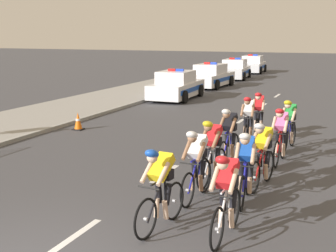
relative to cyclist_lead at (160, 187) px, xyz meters
The scene contains 19 objects.
sidewalk_slab 14.91m from the cyclist_lead, 127.41° to the left, with size 4.14×60.00×0.12m, color gray.
kerb_edge 13.80m from the cyclist_lead, 120.82° to the left, with size 0.16×60.00×0.13m, color #9E9E99.
lane_markings_centre 7.29m from the cyclist_lead, 99.82° to the left, with size 0.14×25.60×0.01m.
cyclist_lead is the anchor object (origin of this frame).
cyclist_second 1.18m from the cyclist_lead, ahead, with size 0.42×1.72×1.56m.
cyclist_third 1.66m from the cyclist_lead, 86.72° to the left, with size 0.42×1.72×1.56m.
cyclist_fourth 2.17m from the cyclist_lead, 60.46° to the left, with size 0.45×1.72×1.56m.
cyclist_fifth 2.83m from the cyclist_lead, 88.73° to the left, with size 0.45×1.72×1.56m.
cyclist_sixth 3.23m from the cyclist_lead, 68.57° to the left, with size 0.45×1.72×1.56m.
cyclist_seventh 4.58m from the cyclist_lead, 90.26° to the left, with size 0.43×1.72×1.56m.
cyclist_eighth 5.33m from the cyclist_lead, 76.76° to the left, with size 0.42×1.72×1.56m.
cyclist_ninth 7.05m from the cyclist_lead, 90.74° to the left, with size 0.45×1.72×1.56m.
cyclist_tenth 6.90m from the cyclist_lead, 79.93° to the left, with size 0.45×1.72×1.56m.
cyclist_eleventh 8.24m from the cyclist_lead, 90.07° to the left, with size 0.45×1.72×1.56m.
police_car_nearest 16.82m from the cyclist_lead, 110.63° to the left, with size 2.11×4.46×1.59m.
police_car_second 22.53m from the cyclist_lead, 105.26° to the left, with size 2.19×4.49×1.59m.
police_car_third 28.37m from the cyclist_lead, 102.06° to the left, with size 2.28×4.53×1.59m.
police_car_furthest 34.33m from the cyclist_lead, 99.94° to the left, with size 2.21×4.50×1.59m.
traffic_cone_mid 9.30m from the cyclist_lead, 132.07° to the left, with size 0.36×0.36×0.64m.
Camera 1 is at (4.39, -5.04, 3.43)m, focal length 50.40 mm.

